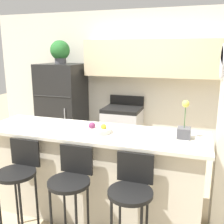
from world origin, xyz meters
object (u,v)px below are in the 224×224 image
refrigerator (63,109)px  orchid_vase (184,128)px  stove_range (122,132)px  potted_plant_on_fridge (60,51)px  fruit_bowl (98,130)px  bar_stool_left (19,174)px  bar_stool_mid (71,182)px  bar_stool_right (131,193)px

refrigerator → orchid_vase: size_ratio=4.26×
stove_range → potted_plant_on_fridge: 1.79m
orchid_vase → fruit_bowl: (-0.88, -0.09, -0.07)m
refrigerator → orchid_vase: bearing=-35.4°
stove_range → orchid_vase: size_ratio=2.78×
refrigerator → bar_stool_left: bearing=-72.7°
stove_range → potted_plant_on_fridge: size_ratio=2.65×
refrigerator → bar_stool_left: (0.68, -2.17, -0.16)m
potted_plant_on_fridge → fruit_bowl: size_ratio=1.41×
bar_stool_mid → orchid_vase: 1.22m
bar_stool_left → fruit_bowl: fruit_bowl is taller
refrigerator → stove_range: (1.13, 0.07, -0.36)m
bar_stool_right → potted_plant_on_fridge: potted_plant_on_fridge is taller
bar_stool_left → orchid_vase: (1.55, 0.59, 0.45)m
orchid_vase → fruit_bowl: bearing=-173.9°
bar_stool_right → potted_plant_on_fridge: size_ratio=2.43×
bar_stool_right → orchid_vase: orchid_vase is taller
refrigerator → bar_stool_right: (1.84, -2.17, -0.16)m
bar_stool_right → orchid_vase: 0.83m
potted_plant_on_fridge → orchid_vase: bearing=-35.4°
refrigerator → bar_stool_right: bearing=-49.7°
refrigerator → bar_stool_right: refrigerator is taller
bar_stool_left → bar_stool_right: bearing=0.0°
refrigerator → orchid_vase: 2.75m
bar_stool_left → bar_stool_right: same height
bar_stool_left → potted_plant_on_fridge: potted_plant_on_fridge is taller
bar_stool_left → bar_stool_right: size_ratio=1.00×
stove_range → bar_stool_mid: (0.14, -2.24, 0.20)m
bar_stool_left → bar_stool_mid: 0.58m
potted_plant_on_fridge → bar_stool_left: bearing=-72.7°
bar_stool_right → fruit_bowl: size_ratio=3.43×
orchid_vase → bar_stool_right: bearing=-123.2°
stove_range → orchid_vase: (1.10, -1.65, 0.65)m
potted_plant_on_fridge → orchid_vase: 2.83m
refrigerator → stove_range: 1.18m
bar_stool_mid → stove_range: bearing=93.5°
bar_stool_left → fruit_bowl: bearing=36.6°
bar_stool_right → fruit_bowl: (-0.50, 0.49, 0.38)m
bar_stool_right → refrigerator: bearing=130.3°
bar_stool_mid → orchid_vase: size_ratio=2.55×
stove_range → bar_stool_mid: stove_range is taller
bar_stool_mid → refrigerator: bearing=120.1°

